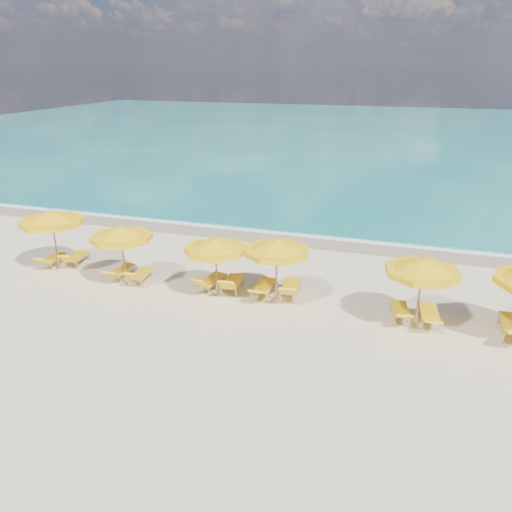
% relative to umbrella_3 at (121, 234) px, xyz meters
% --- Properties ---
extents(ground_plane, '(120.00, 120.00, 0.00)m').
position_rel_umbrella_3_xyz_m(ground_plane, '(4.91, -0.07, -2.06)').
color(ground_plane, beige).
extents(ocean, '(120.00, 80.00, 0.30)m').
position_rel_umbrella_3_xyz_m(ocean, '(4.91, 47.93, -2.06)').
color(ocean, '#157671').
rests_on(ocean, ground).
extents(wet_sand_band, '(120.00, 2.60, 0.01)m').
position_rel_umbrella_3_xyz_m(wet_sand_band, '(4.91, 7.33, -2.06)').
color(wet_sand_band, tan).
rests_on(wet_sand_band, ground).
extents(foam_line, '(120.00, 1.20, 0.03)m').
position_rel_umbrella_3_xyz_m(foam_line, '(4.91, 8.13, -2.06)').
color(foam_line, white).
rests_on(foam_line, ground).
extents(whitecap_near, '(14.00, 0.36, 0.05)m').
position_rel_umbrella_3_xyz_m(whitecap_near, '(-1.09, 16.93, -2.06)').
color(whitecap_near, white).
rests_on(whitecap_near, ground).
extents(whitecap_far, '(18.00, 0.30, 0.05)m').
position_rel_umbrella_3_xyz_m(whitecap_far, '(12.91, 23.93, -2.06)').
color(whitecap_far, white).
rests_on(whitecap_far, ground).
extents(umbrella_2, '(2.63, 2.63, 2.62)m').
position_rel_umbrella_3_xyz_m(umbrella_2, '(-3.50, 0.46, 0.17)').
color(umbrella_2, '#A77A53').
rests_on(umbrella_2, ground).
extents(umbrella_3, '(2.74, 2.74, 2.41)m').
position_rel_umbrella_3_xyz_m(umbrella_3, '(0.00, 0.00, 0.00)').
color(umbrella_3, '#A77A53').
rests_on(umbrella_3, ground).
extents(umbrella_4, '(2.94, 2.94, 2.32)m').
position_rel_umbrella_3_xyz_m(umbrella_4, '(3.83, 0.05, -0.08)').
color(umbrella_4, '#A77A53').
rests_on(umbrella_4, ground).
extents(umbrella_5, '(2.87, 2.87, 2.43)m').
position_rel_umbrella_3_xyz_m(umbrella_5, '(6.03, 0.35, 0.01)').
color(umbrella_5, '#A77A53').
rests_on(umbrella_5, ground).
extents(umbrella_6, '(2.85, 2.85, 2.43)m').
position_rel_umbrella_3_xyz_m(umbrella_6, '(10.92, -0.04, 0.02)').
color(umbrella_6, '#A77A53').
rests_on(umbrella_6, ground).
extents(lounger_2_left, '(0.70, 1.65, 0.71)m').
position_rel_umbrella_3_xyz_m(lounger_2_left, '(-3.93, 0.65, -1.86)').
color(lounger_2_left, '#A5A8AD').
rests_on(lounger_2_left, ground).
extents(lounger_2_right, '(0.87, 1.77, 0.83)m').
position_rel_umbrella_3_xyz_m(lounger_2_right, '(-3.03, 1.04, -1.84)').
color(lounger_2_right, '#A5A8AD').
rests_on(lounger_2_right, ground).
extents(lounger_3_left, '(0.64, 1.74, 0.70)m').
position_rel_umbrella_3_xyz_m(lounger_3_left, '(-0.43, 0.39, -1.85)').
color(lounger_3_left, '#A5A8AD').
rests_on(lounger_3_left, ground).
extents(lounger_3_right, '(0.69, 1.65, 0.80)m').
position_rel_umbrella_3_xyz_m(lounger_3_right, '(0.53, 0.25, -1.85)').
color(lounger_3_right, '#A5A8AD').
rests_on(lounger_3_right, ground).
extents(lounger_4_left, '(0.92, 1.90, 0.87)m').
position_rel_umbrella_3_xyz_m(lounger_4_left, '(3.41, 0.47, -1.83)').
color(lounger_4_left, '#A5A8AD').
rests_on(lounger_4_left, ground).
extents(lounger_4_right, '(0.80, 1.85, 0.89)m').
position_rel_umbrella_3_xyz_m(lounger_4_right, '(4.27, 0.55, -1.83)').
color(lounger_4_right, '#A5A8AD').
rests_on(lounger_4_right, ground).
extents(lounger_5_left, '(0.70, 1.94, 0.74)m').
position_rel_umbrella_3_xyz_m(lounger_5_left, '(5.50, 0.56, -1.83)').
color(lounger_5_left, '#A5A8AD').
rests_on(lounger_5_left, ground).
extents(lounger_5_right, '(0.90, 1.98, 0.88)m').
position_rel_umbrella_3_xyz_m(lounger_5_right, '(6.46, 0.75, -1.82)').
color(lounger_5_right, '#A5A8AD').
rests_on(lounger_5_right, ground).
extents(lounger_6_left, '(0.83, 1.75, 0.69)m').
position_rel_umbrella_3_xyz_m(lounger_6_left, '(10.40, 0.22, -1.86)').
color(lounger_6_left, '#A5A8AD').
rests_on(lounger_6_left, ground).
extents(lounger_6_right, '(0.77, 1.90, 0.67)m').
position_rel_umbrella_3_xyz_m(lounger_6_right, '(11.32, 0.23, -1.84)').
color(lounger_6_right, '#A5A8AD').
rests_on(lounger_6_right, ground).
extents(lounger_7_left, '(0.71, 2.06, 0.78)m').
position_rel_umbrella_3_xyz_m(lounger_7_left, '(13.81, 0.14, -1.82)').
color(lounger_7_left, '#A5A8AD').
rests_on(lounger_7_left, ground).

